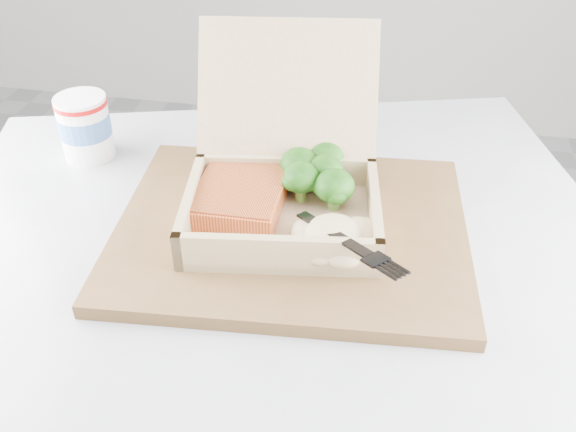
% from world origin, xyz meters
% --- Properties ---
extents(cafe_table, '(0.95, 0.95, 0.72)m').
position_xyz_m(cafe_table, '(-0.05, 0.26, 0.53)').
color(cafe_table, black).
rests_on(cafe_table, floor).
extents(serving_tray, '(0.41, 0.34, 0.02)m').
position_xyz_m(serving_tray, '(-0.06, 0.32, 0.73)').
color(serving_tray, brown).
rests_on(serving_tray, cafe_table).
extents(takeout_container, '(0.25, 0.28, 0.18)m').
position_xyz_m(takeout_container, '(-0.07, 0.36, 0.78)').
color(takeout_container, tan).
rests_on(takeout_container, serving_tray).
extents(salmon_fillet, '(0.10, 0.13, 0.03)m').
position_xyz_m(salmon_fillet, '(-0.12, 0.33, 0.76)').
color(salmon_fillet, orange).
rests_on(salmon_fillet, takeout_container).
extents(broccoli_pile, '(0.12, 0.12, 0.04)m').
position_xyz_m(broccoli_pile, '(-0.03, 0.38, 0.77)').
color(broccoli_pile, '#2C7419').
rests_on(broccoli_pile, takeout_container).
extents(mashed_potatoes, '(0.10, 0.09, 0.03)m').
position_xyz_m(mashed_potatoes, '(-0.01, 0.28, 0.76)').
color(mashed_potatoes, '#D0BC86').
rests_on(mashed_potatoes, takeout_container).
extents(plastic_fork, '(0.13, 0.13, 0.02)m').
position_xyz_m(plastic_fork, '(-0.02, 0.28, 0.78)').
color(plastic_fork, black).
rests_on(plastic_fork, mashed_potatoes).
extents(paper_cup, '(0.07, 0.07, 0.09)m').
position_xyz_m(paper_cup, '(-0.36, 0.44, 0.76)').
color(paper_cup, white).
rests_on(paper_cup, cafe_table).
extents(receipt, '(0.10, 0.14, 0.00)m').
position_xyz_m(receipt, '(-0.11, 0.52, 0.72)').
color(receipt, white).
rests_on(receipt, cafe_table).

